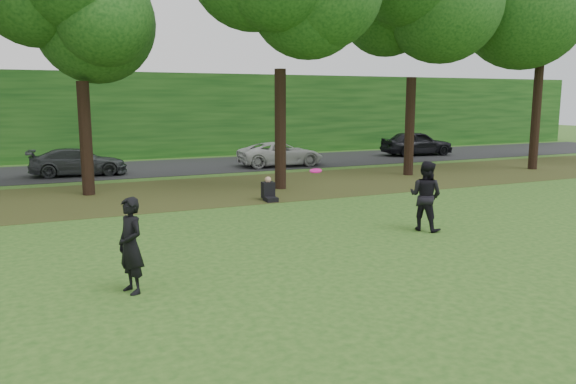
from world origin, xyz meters
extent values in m
plane|color=#265019|center=(0.00, 0.00, 0.00)|extent=(120.00, 120.00, 0.00)
cube|color=#423417|center=(0.00, 13.00, 0.01)|extent=(60.00, 7.00, 0.01)
cube|color=black|center=(0.00, 21.00, 0.01)|extent=(70.00, 7.00, 0.02)
cube|color=#113C11|center=(0.00, 27.00, 2.50)|extent=(70.00, 3.00, 5.00)
imported|color=black|center=(-3.28, 2.47, 0.88)|extent=(0.61, 0.75, 1.77)
imported|color=black|center=(4.69, 4.24, 0.94)|extent=(1.05, 1.14, 1.87)
imported|color=#3A3E41|center=(-2.91, 19.56, 0.64)|extent=(4.41, 2.18, 1.23)
imported|color=silver|center=(7.02, 19.12, 0.64)|extent=(4.55, 2.26, 1.24)
imported|color=black|center=(16.93, 20.68, 0.77)|extent=(4.60, 2.27, 1.51)
cylinder|color=#E1128A|center=(0.93, 3.36, 1.92)|extent=(0.35, 0.35, 0.09)
cube|color=black|center=(2.57, 9.88, 0.08)|extent=(0.44, 0.59, 0.16)
cube|color=black|center=(2.59, 10.16, 0.36)|extent=(0.44, 0.37, 0.56)
sphere|color=tan|center=(2.59, 10.16, 0.72)|extent=(0.22, 0.22, 0.22)
cylinder|color=black|center=(-3.00, 13.90, 2.06)|extent=(0.44, 0.44, 4.12)
sphere|color=#113C11|center=(-3.00, 13.90, 6.86)|extent=(5.80, 5.80, 5.80)
cylinder|color=black|center=(4.00, 12.30, 2.31)|extent=(0.44, 0.44, 4.62)
cylinder|color=black|center=(11.00, 13.50, 2.23)|extent=(0.44, 0.44, 4.45)
sphere|color=#113C11|center=(11.00, 13.50, 7.42)|extent=(6.20, 6.20, 6.20)
cylinder|color=black|center=(18.00, 12.70, 2.58)|extent=(0.44, 0.44, 5.17)
camera|label=1|loc=(-4.77, -7.65, 3.51)|focal=35.00mm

